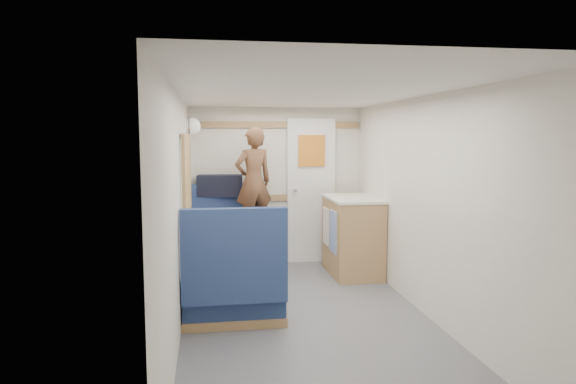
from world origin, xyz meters
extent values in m
plane|color=#515156|center=(0.00, 0.00, 0.00)|extent=(4.50, 4.50, 0.00)
plane|color=silver|center=(0.00, 0.00, 2.00)|extent=(4.50, 4.50, 0.00)
cube|color=silver|center=(0.00, 2.25, 1.00)|extent=(2.20, 0.02, 2.00)
cube|color=silver|center=(-1.10, 0.00, 1.00)|extent=(0.02, 4.50, 2.00)
cube|color=silver|center=(1.10, 0.00, 1.00)|extent=(0.02, 4.50, 2.00)
cube|color=#9E7947|center=(0.00, 2.23, 0.85)|extent=(2.15, 0.02, 0.08)
cube|color=#9E7947|center=(0.00, 2.23, 1.78)|extent=(2.15, 0.02, 0.08)
cube|color=gray|center=(-1.08, 1.00, 1.25)|extent=(0.04, 1.30, 0.72)
cube|color=white|center=(0.45, 2.22, 0.93)|extent=(0.62, 0.04, 1.86)
cube|color=orange|center=(0.45, 2.19, 1.45)|extent=(0.34, 0.03, 0.40)
cylinder|color=silver|center=(0.23, 2.17, 0.95)|extent=(0.04, 0.10, 0.04)
cube|color=white|center=(-0.65, 1.00, 0.70)|extent=(0.62, 0.92, 0.04)
cylinder|color=silver|center=(-0.65, 1.00, 0.35)|extent=(0.08, 0.08, 0.66)
cylinder|color=silver|center=(-0.65, 1.00, 0.01)|extent=(0.36, 0.36, 0.03)
cube|color=navy|center=(-0.65, 1.80, 0.23)|extent=(0.88, 0.50, 0.45)
cube|color=navy|center=(-0.65, 2.08, 0.65)|extent=(0.88, 0.10, 0.80)
cube|color=#9E7947|center=(-0.65, 1.80, 0.04)|extent=(0.90, 0.52, 0.08)
cube|color=navy|center=(-0.65, 0.20, 0.23)|extent=(0.88, 0.50, 0.45)
cube|color=navy|center=(-0.65, -0.08, 0.65)|extent=(0.88, 0.10, 0.80)
cube|color=#9E7947|center=(-0.65, 0.20, 0.04)|extent=(0.90, 0.52, 0.08)
cube|color=#9E7947|center=(-0.65, 2.12, 0.88)|extent=(0.90, 0.14, 0.04)
sphere|color=white|center=(-1.04, 1.85, 1.75)|extent=(0.20, 0.20, 0.20)
cube|color=#9E7947|center=(0.82, 1.55, 0.45)|extent=(0.54, 0.90, 0.90)
cube|color=silver|center=(0.82, 1.55, 0.91)|extent=(0.56, 0.92, 0.03)
cube|color=#5972B2|center=(0.54, 1.37, 0.55)|extent=(0.01, 0.30, 0.48)
cube|color=silver|center=(0.54, 1.73, 0.55)|extent=(0.01, 0.28, 0.44)
imported|color=brown|center=(-0.33, 1.84, 1.10)|extent=(0.55, 0.45, 1.29)
cube|color=black|center=(-0.72, 2.12, 1.03)|extent=(0.57, 0.33, 0.26)
cube|color=white|center=(-0.50, 0.81, 0.73)|extent=(0.30, 0.38, 0.02)
sphere|color=orange|center=(-0.44, 0.89, 0.78)|extent=(0.08, 0.08, 0.08)
cube|color=#D4CA7A|center=(-0.63, 0.78, 0.76)|extent=(0.11, 0.08, 0.04)
cylinder|color=white|center=(-0.77, 1.10, 0.72)|extent=(0.06, 0.06, 0.01)
cylinder|color=white|center=(-0.77, 1.10, 0.78)|extent=(0.01, 0.01, 0.10)
sphere|color=#470712|center=(-0.77, 1.10, 0.85)|extent=(0.08, 0.08, 0.08)
cylinder|color=white|center=(-0.83, 0.70, 0.77)|extent=(0.06, 0.06, 0.10)
cylinder|color=white|center=(-0.67, 1.11, 0.77)|extent=(0.06, 0.06, 0.10)
cylinder|color=brown|center=(-0.43, 0.96, 0.77)|extent=(0.07, 0.07, 0.10)
cylinder|color=black|center=(-0.58, 1.05, 0.77)|extent=(0.03, 0.03, 0.09)
cylinder|color=white|center=(-0.66, 0.95, 0.76)|extent=(0.04, 0.04, 0.09)
cube|color=brown|center=(-0.43, 1.38, 0.77)|extent=(0.20, 0.25, 0.09)
camera|label=1|loc=(-0.84, -4.26, 1.64)|focal=32.00mm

